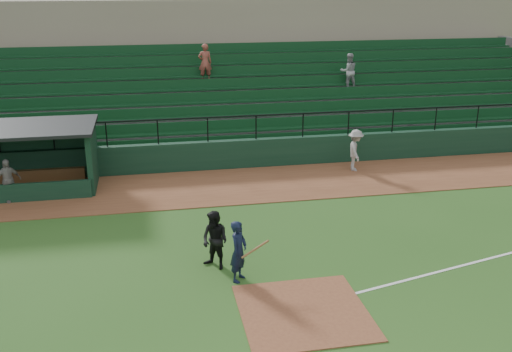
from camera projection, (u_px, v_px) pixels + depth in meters
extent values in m
plane|color=#2A541B|center=(293.00, 291.00, 14.60)|extent=(90.00, 90.00, 0.00)
cube|color=brown|center=(241.00, 185.00, 22.02)|extent=(40.00, 4.00, 0.03)
cube|color=brown|center=(304.00, 312.00, 13.66)|extent=(3.00, 3.00, 0.03)
cube|color=#10321F|center=(232.00, 154.00, 23.87)|extent=(36.00, 0.35, 1.20)
cylinder|color=black|center=(232.00, 116.00, 23.35)|extent=(36.00, 0.06, 0.06)
cube|color=slate|center=(217.00, 102.00, 28.03)|extent=(36.00, 9.00, 3.60)
cube|color=#113E1D|center=(218.00, 95.00, 27.42)|extent=(34.56, 8.00, 4.05)
cube|color=gray|center=(202.00, 56.00, 33.61)|extent=(38.00, 3.00, 6.40)
cube|color=slate|center=(206.00, 52.00, 31.59)|extent=(36.00, 2.00, 0.20)
imported|color=#A4A4A4|center=(349.00, 71.00, 28.59)|extent=(0.86, 0.67, 1.77)
imported|color=#A04A3A|center=(205.00, 63.00, 28.11)|extent=(0.67, 0.44, 1.83)
cube|color=#10321F|center=(92.00, 156.00, 21.69)|extent=(0.20, 2.60, 2.30)
imported|color=black|center=(239.00, 251.00, 14.88)|extent=(0.67, 0.73, 1.67)
cylinder|color=olive|center=(255.00, 249.00, 14.73)|extent=(0.79, 0.34, 0.35)
imported|color=black|center=(215.00, 240.00, 15.52)|extent=(1.00, 1.00, 1.64)
imported|color=#9E9994|center=(355.00, 150.00, 23.42)|extent=(0.85, 1.21, 1.70)
imported|color=gray|center=(8.00, 181.00, 20.13)|extent=(0.98, 0.77, 1.56)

